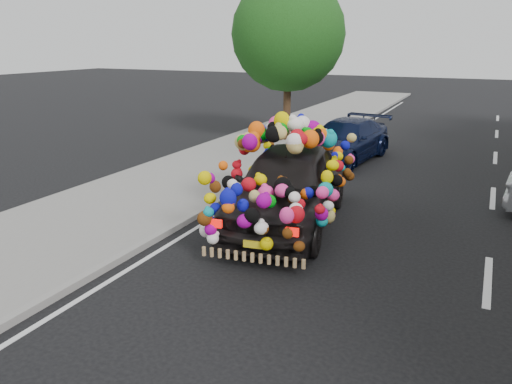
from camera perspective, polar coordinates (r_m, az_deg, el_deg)
ground at (r=9.71m, az=3.26°, el=-5.98°), size 100.00×100.00×0.00m
sidewalk at (r=11.87m, az=-16.33°, el=-2.04°), size 4.00×60.00×0.12m
kerb at (r=10.72m, az=-8.46°, el=-3.52°), size 0.15×60.00×0.13m
lane_markings at (r=9.12m, az=24.97°, el=-9.16°), size 6.00×50.00×0.01m
tree_near_sidewalk at (r=19.19m, az=3.71°, el=17.58°), size 4.20×4.20×6.13m
plush_art_car at (r=10.49m, az=3.73°, el=2.63°), size 3.02×5.36×2.31m
navy_sedan at (r=16.56m, az=10.09°, el=5.79°), size 2.47×4.79×1.33m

